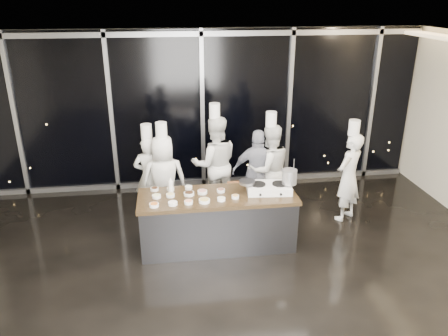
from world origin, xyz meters
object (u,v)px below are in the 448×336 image
at_px(stock_pot, 290,177).
at_px(chef_right, 269,169).
at_px(chef_left, 164,179).
at_px(guest, 258,173).
at_px(chef_far_left, 149,176).
at_px(stove, 269,188).
at_px(chef_center, 215,164).
at_px(chef_side, 349,176).
at_px(frying_pan, 246,182).
at_px(demo_counter, 218,220).

xyz_separation_m(stock_pot, chef_right, (-0.06, 1.09, -0.30)).
height_order(chef_left, guest, chef_left).
bearing_deg(chef_far_left, stove, 153.86).
xyz_separation_m(chef_center, chef_side, (2.28, -0.70, -0.08)).
relative_size(chef_center, guest, 1.27).
xyz_separation_m(frying_pan, stock_pot, (0.66, -0.10, 0.09)).
relative_size(demo_counter, chef_far_left, 1.42).
xyz_separation_m(frying_pan, chef_right, (0.61, 0.99, -0.21)).
distance_m(stove, stock_pot, 0.37).
bearing_deg(frying_pan, chef_side, 20.89).
bearing_deg(stove, chef_center, 123.74).
distance_m(chef_far_left, guest, 1.95).
bearing_deg(chef_center, stock_pot, 123.73).
xyz_separation_m(stove, stock_pot, (0.31, -0.05, 0.19)).
relative_size(frying_pan, chef_center, 0.22).
bearing_deg(frying_pan, chef_left, 151.76).
xyz_separation_m(frying_pan, chef_side, (1.93, 0.54, -0.23)).
height_order(demo_counter, stock_pot, stock_pot).
xyz_separation_m(demo_counter, chef_left, (-0.82, 0.92, 0.36)).
bearing_deg(guest, stove, 103.31).
distance_m(stock_pot, chef_center, 1.70).
xyz_separation_m(stock_pot, guest, (-0.27, 1.05, -0.35)).
bearing_deg(demo_counter, stove, 1.50).
distance_m(stove, chef_center, 1.47).
distance_m(stove, frying_pan, 0.37).
relative_size(chef_far_left, chef_center, 0.85).
bearing_deg(guest, chef_side, -179.20).
bearing_deg(stove, stock_pot, -3.07).
relative_size(chef_far_left, chef_side, 0.94).
relative_size(stove, frying_pan, 1.59).
bearing_deg(demo_counter, chef_left, 131.74).
bearing_deg(chef_far_left, chef_side, 176.23).
distance_m(chef_left, chef_center, 1.02).
relative_size(chef_far_left, chef_right, 0.90).
xyz_separation_m(demo_counter, guest, (0.86, 1.03, 0.35)).
height_order(chef_right, chef_side, chef_right).
relative_size(stove, chef_side, 0.39).
bearing_deg(chef_side, stock_pot, -9.30).
relative_size(frying_pan, chef_left, 0.25).
relative_size(demo_counter, chef_right, 1.29).
bearing_deg(demo_counter, chef_side, 14.39).
height_order(frying_pan, chef_right, chef_right).
height_order(chef_far_left, chef_center, chef_center).
xyz_separation_m(stove, chef_center, (-0.70, 1.29, -0.05)).
height_order(demo_counter, chef_right, chef_right).
xyz_separation_m(chef_center, chef_right, (0.96, -0.25, -0.06)).
distance_m(demo_counter, stock_pot, 1.33).
bearing_deg(chef_right, stock_pot, 79.43).
distance_m(stove, chef_far_left, 2.25).
bearing_deg(chef_left, chef_center, -162.93).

